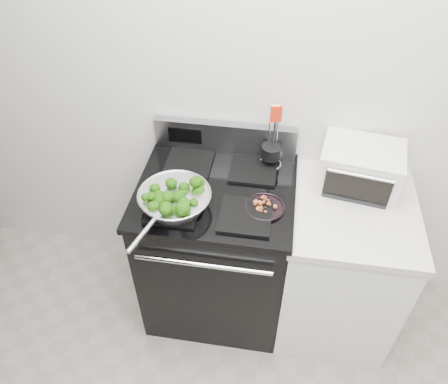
% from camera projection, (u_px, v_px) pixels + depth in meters
% --- Properties ---
extents(back_wall, '(4.00, 0.02, 2.70)m').
position_uv_depth(back_wall, '(288.00, 87.00, 2.10)').
color(back_wall, silver).
rests_on(back_wall, ground).
extents(gas_range, '(0.79, 0.69, 1.13)m').
position_uv_depth(gas_range, '(217.00, 248.00, 2.48)').
color(gas_range, black).
rests_on(gas_range, floor).
extents(counter, '(0.62, 0.68, 0.92)m').
position_uv_depth(counter, '(338.00, 266.00, 2.42)').
color(counter, white).
rests_on(counter, floor).
extents(skillet, '(0.35, 0.54, 0.07)m').
position_uv_depth(skillet, '(175.00, 199.00, 2.03)').
color(skillet, silver).
rests_on(skillet, gas_range).
extents(broccoli_pile, '(0.27, 0.27, 0.09)m').
position_uv_depth(broccoli_pile, '(174.00, 196.00, 2.02)').
color(broccoli_pile, black).
rests_on(broccoli_pile, skillet).
extents(bacon_plate, '(0.19, 0.19, 0.04)m').
position_uv_depth(bacon_plate, '(265.00, 206.00, 2.05)').
color(bacon_plate, black).
rests_on(bacon_plate, gas_range).
extents(utensil_holder, '(0.12, 0.12, 0.37)m').
position_uv_depth(utensil_holder, '(271.00, 155.00, 2.26)').
color(utensil_holder, silver).
rests_on(utensil_holder, gas_range).
extents(toaster_oven, '(0.43, 0.35, 0.22)m').
position_uv_depth(toaster_oven, '(360.00, 167.00, 2.16)').
color(toaster_oven, silver).
rests_on(toaster_oven, counter).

